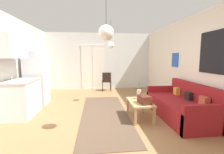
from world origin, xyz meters
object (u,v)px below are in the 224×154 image
at_px(couch, 182,106).
at_px(handbag, 144,99).
at_px(accent_chair, 107,81).
at_px(bamboo_vase, 139,94).
at_px(refrigerator, 37,78).
at_px(coffee_table, 140,104).
at_px(pendant_lamp_far, 111,45).
at_px(pendant_lamp_near, 106,33).

height_order(couch, handbag, couch).
bearing_deg(accent_chair, handbag, 102.87).
xyz_separation_m(bamboo_vase, refrigerator, (-2.95, 1.30, 0.29)).
xyz_separation_m(handbag, refrigerator, (-2.97, 1.71, 0.31)).
bearing_deg(coffee_table, pendant_lamp_far, 112.72).
relative_size(refrigerator, pendant_lamp_near, 1.99).
relative_size(bamboo_vase, refrigerator, 0.27).
height_order(couch, accent_chair, couch).
xyz_separation_m(bamboo_vase, handbag, (0.01, -0.40, -0.02)).
bearing_deg(handbag, bamboo_vase, 92.04).
relative_size(couch, coffee_table, 2.27).
xyz_separation_m(handbag, pendant_lamp_far, (-0.62, 1.54, 1.35)).
bearing_deg(bamboo_vase, pendant_lamp_near, -133.49).
xyz_separation_m(couch, refrigerator, (-3.98, 1.56, 0.56)).
relative_size(bamboo_vase, handbag, 1.24).
bearing_deg(couch, handbag, -171.88).
bearing_deg(accent_chair, bamboo_vase, 103.94).
xyz_separation_m(couch, pendant_lamp_far, (-1.64, 1.40, 1.60)).
height_order(couch, refrigerator, refrigerator).
distance_m(refrigerator, accent_chair, 2.93).
xyz_separation_m(coffee_table, accent_chair, (-0.57, 3.24, 0.10)).
xyz_separation_m(bamboo_vase, pendant_lamp_far, (-0.61, 1.14, 1.33)).
xyz_separation_m(refrigerator, pendant_lamp_far, (2.34, -0.16, 1.04)).
distance_m(coffee_table, accent_chair, 3.29).
bearing_deg(accent_chair, pendant_lamp_near, 88.30).
height_order(bamboo_vase, handbag, bamboo_vase).
height_order(refrigerator, pendant_lamp_far, pendant_lamp_far).
xyz_separation_m(accent_chair, pendant_lamp_far, (-0.00, -1.87, 1.40)).
xyz_separation_m(refrigerator, accent_chair, (2.34, 1.71, -0.36)).
distance_m(refrigerator, pendant_lamp_far, 2.57).
distance_m(couch, refrigerator, 4.32).
distance_m(bamboo_vase, accent_chair, 3.08).
relative_size(handbag, pendant_lamp_near, 0.44).
bearing_deg(coffee_table, refrigerator, 152.38).
distance_m(couch, bamboo_vase, 1.10).
xyz_separation_m(bamboo_vase, pendant_lamp_near, (-0.90, -0.95, 1.38)).
distance_m(couch, coffee_table, 1.07).
bearing_deg(bamboo_vase, accent_chair, 101.39).
relative_size(handbag, accent_chair, 0.44).
distance_m(couch, pendant_lamp_near, 2.63).
relative_size(pendant_lamp_near, pendant_lamp_far, 0.98).
bearing_deg(accent_chair, refrigerator, 38.73).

